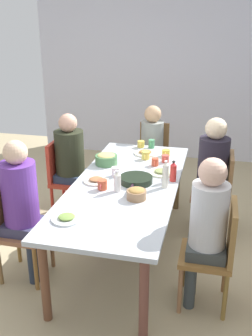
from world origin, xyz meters
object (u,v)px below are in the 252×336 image
(serving_pan, at_px, (136,180))
(cup_1, at_px, (151,144))
(plate_0, at_px, (162,172))
(bowl_1, at_px, (136,194))
(person_3, at_px, (207,221))
(bottle_2, at_px, (165,175))
(chair_1, at_px, (219,189))
(plate_1, at_px, (96,180))
(person_0, at_px, (152,142))
(chair_2, at_px, (15,224))
(cup_7, at_px, (141,144))
(cup_6, at_px, (146,155))
(bottle_0, at_px, (117,182))
(plate_3, at_px, (67,218))
(dining_table, at_px, (126,190))
(chair_0, at_px, (153,154))
(cup_0, at_px, (116,172))
(cup_2, at_px, (155,162))
(person_2, at_px, (22,200))
(bowl_0, at_px, (106,159))
(plate_2, at_px, (145,153))
(cup_5, at_px, (165,159))
(person_1, at_px, (212,166))
(chair_3, at_px, (217,250))
(person_4, at_px, (71,157))
(cup_3, at_px, (166,153))
(bottle_1, at_px, (173,172))
(chair_4, at_px, (64,175))
(cup_4, at_px, (102,185))

(serving_pan, bearing_deg, cup_1, -178.11)
(plate_0, bearing_deg, bowl_1, -11.48)
(bowl_1, distance_m, cup_1, 1.38)
(person_3, height_order, bottle_2, person_3)
(chair_1, bearing_deg, plate_1, -61.80)
(person_0, xyz_separation_m, chair_2, (2.01, -0.86, -0.19))
(chair_1, xyz_separation_m, person_3, (1.15, -0.09, 0.24))
(chair_1, distance_m, cup_7, 1.08)
(chair_1, xyz_separation_m, chair_2, (1.15, -1.71, 0.00))
(plate_1, relative_size, cup_6, 2.00)
(cup_6, distance_m, bottle_0, 0.87)
(plate_3, distance_m, bottle_2, 1.01)
(dining_table, relative_size, chair_0, 2.55)
(chair_1, xyz_separation_m, cup_0, (0.44, -0.99, 0.28))
(plate_3, height_order, cup_2, cup_2)
(person_2, xyz_separation_m, bowl_0, (-1.00, 0.45, 0.04))
(plate_2, relative_size, cup_5, 2.18)
(person_1, relative_size, cup_0, 11.03)
(person_1, relative_size, cup_7, 10.65)
(chair_3, bearing_deg, bowl_1, -111.21)
(dining_table, distance_m, cup_6, 0.69)
(person_4, distance_m, bottle_0, 1.07)
(chair_2, bearing_deg, cup_0, 134.73)
(person_4, relative_size, cup_5, 10.66)
(serving_pan, xyz_separation_m, cup_3, (-0.80, 0.17, 0.01))
(plate_0, height_order, serving_pan, serving_pan)
(bottle_2, bearing_deg, cup_5, -172.24)
(plate_1, relative_size, bottle_1, 1.20)
(cup_6, bearing_deg, cup_7, -161.86)
(person_4, relative_size, cup_0, 10.64)
(cup_3, relative_size, cup_6, 1.03)
(plate_2, height_order, cup_6, cup_6)
(person_3, height_order, cup_5, person_3)
(chair_1, bearing_deg, bottle_0, -49.23)
(person_0, distance_m, plate_1, 1.50)
(cup_6, xyz_separation_m, bottle_0, (0.87, -0.09, 0.05))
(chair_4, relative_size, bowl_0, 3.88)
(cup_7, distance_m, bottle_0, 1.26)
(plate_1, height_order, cup_6, cup_6)
(person_4, bearing_deg, chair_2, -4.45)
(chair_0, height_order, bowl_0, chair_0)
(cup_4, distance_m, cup_5, 0.94)
(person_0, distance_m, cup_4, 1.63)
(plate_0, height_order, plate_2, same)
(chair_4, bearing_deg, cup_0, 58.87)
(chair_1, relative_size, plate_3, 3.87)
(person_4, xyz_separation_m, cup_2, (0.07, 0.96, 0.05))
(dining_table, distance_m, chair_4, 1.04)
(chair_4, height_order, bowl_1, chair_4)
(bowl_0, bearing_deg, chair_1, 97.03)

